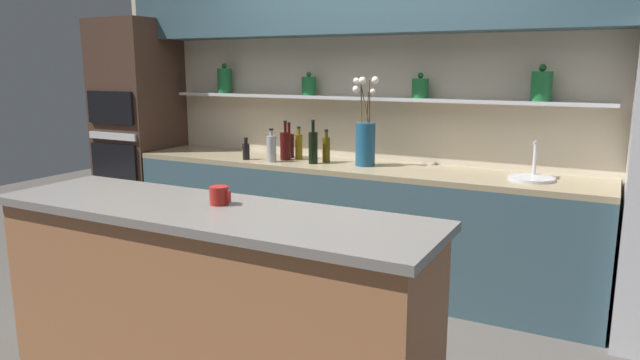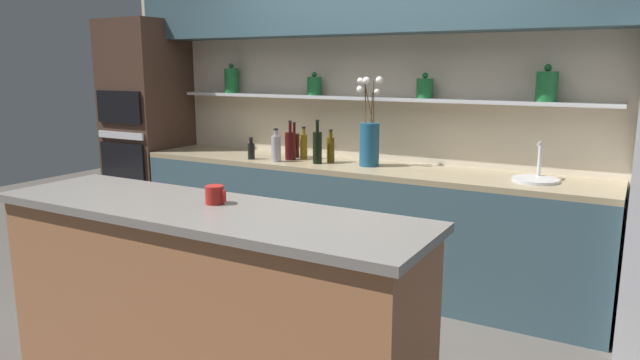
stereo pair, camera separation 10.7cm
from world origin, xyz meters
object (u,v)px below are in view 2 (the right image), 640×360
object	(u,v)px
coffee_mug	(215,195)
bottle_sauce_6	(251,150)
bottle_wine_0	(290,145)
bottle_spirit_1	(276,148)
bottle_oil_4	(331,149)
sink_fixture	(536,178)
bottle_oil_3	(304,146)
bottle_wine_2	(294,145)
bottle_wine_5	(317,147)
oven_tower	(148,134)
flower_vase	(369,139)

from	to	relation	value
coffee_mug	bottle_sauce_6	bearing A→B (deg)	121.28
bottle_wine_0	bottle_spirit_1	bearing A→B (deg)	-108.49
bottle_spirit_1	bottle_oil_4	world-z (taller)	bottle_spirit_1
sink_fixture	bottle_sauce_6	xyz separation A→B (m)	(-2.13, -0.18, 0.05)
bottle_oil_3	bottle_wine_2	bearing A→B (deg)	162.94
sink_fixture	bottle_sauce_6	bearing A→B (deg)	-175.12
bottle_wine_5	bottle_sauce_6	xyz separation A→B (m)	(-0.56, -0.08, -0.06)
oven_tower	bottle_oil_3	world-z (taller)	oven_tower
bottle_wine_2	coffee_mug	distance (m)	2.04
sink_fixture	bottle_oil_4	bearing A→B (deg)	179.99
sink_fixture	bottle_wine_2	world-z (taller)	bottle_wine_2
bottle_spirit_1	bottle_wine_2	world-z (taller)	bottle_wine_2
flower_vase	bottle_oil_3	size ratio (longest dim) A/B	2.54
bottle_wine_0	bottle_spirit_1	distance (m)	0.14
bottle_oil_3	bottle_wine_5	bearing A→B (deg)	-34.64
bottle_oil_3	bottle_wine_5	distance (m)	0.25
bottle_wine_5	bottle_wine_2	bearing A→B (deg)	150.88
bottle_oil_4	bottle_wine_5	distance (m)	0.12
oven_tower	bottle_oil_3	size ratio (longest dim) A/B	7.95
bottle_oil_4	coffee_mug	xyz separation A→B (m)	(0.37, -1.82, 0.04)
sink_fixture	bottle_oil_3	world-z (taller)	bottle_oil_3
bottle_spirit_1	coffee_mug	world-z (taller)	bottle_spirit_1
bottle_wine_0	bottle_wine_2	size ratio (longest dim) A/B	1.09
bottle_spirit_1	bottle_sauce_6	distance (m)	0.24
bottle_wine_0	oven_tower	bearing A→B (deg)	178.81
flower_vase	bottle_wine_5	size ratio (longest dim) A/B	1.97
sink_fixture	coffee_mug	size ratio (longest dim) A/B	2.74
sink_fixture	coffee_mug	bearing A→B (deg)	-121.90
bottle_sauce_6	flower_vase	bearing A→B (deg)	10.59
coffee_mug	bottle_wine_0	bearing A→B (deg)	111.87
bottle_wine_0	coffee_mug	xyz separation A→B (m)	(0.71, -1.78, 0.03)
flower_vase	bottle_oil_3	distance (m)	0.60
bottle_wine_2	bottle_oil_4	xyz separation A→B (m)	(0.38, -0.07, 0.00)
flower_vase	bottle_spirit_1	distance (m)	0.74
flower_vase	bottle_wine_0	distance (m)	0.67
bottle_wine_2	bottle_oil_3	distance (m)	0.12
bottle_oil_3	bottle_wine_5	xyz separation A→B (m)	(0.21, -0.14, 0.02)
oven_tower	bottle_oil_3	bearing A→B (deg)	1.84
bottle_wine_0	bottle_spirit_1	size ratio (longest dim) A/B	1.20
oven_tower	bottle_wine_2	size ratio (longest dim) A/B	7.21
bottle_spirit_1	bottle_sauce_6	bearing A→B (deg)	-179.60
flower_vase	bottle_spirit_1	bearing A→B (deg)	-166.11
bottle_spirit_1	bottle_wine_0	bearing A→B (deg)	71.51
flower_vase	bottle_wine_5	xyz separation A→B (m)	(-0.39, -0.10, -0.07)
bottle_wine_0	bottle_oil_3	size ratio (longest dim) A/B	1.20
oven_tower	bottle_oil_3	distance (m)	1.67
oven_tower	bottle_spirit_1	bearing A→B (deg)	-6.19
flower_vase	coffee_mug	xyz separation A→B (m)	(0.05, -1.82, -0.06)
flower_vase	bottle_sauce_6	world-z (taller)	flower_vase
oven_tower	bottle_wine_5	size ratio (longest dim) A/B	6.15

